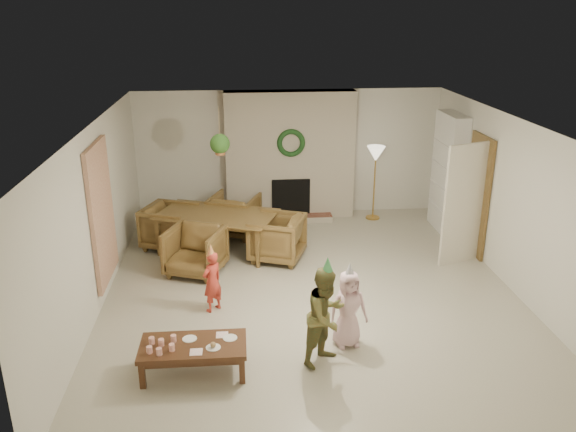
{
  "coord_description": "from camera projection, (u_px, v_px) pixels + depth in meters",
  "views": [
    {
      "loc": [
        -1.03,
        -7.71,
        4.01
      ],
      "look_at": [
        -0.3,
        0.4,
        1.05
      ],
      "focal_mm": 36.19,
      "sensor_mm": 36.0,
      "label": 1
    }
  ],
  "objects": [
    {
      "name": "dining_chair_near",
      "position": [
        195.0,
        251.0,
        9.11
      ],
      "size": [
        1.06,
        1.08,
        0.76
      ],
      "primitive_type": "imported",
      "rotation": [
        0.0,
        0.0,
        -0.37
      ],
      "color": "brown",
      "rests_on": "floor"
    },
    {
      "name": "door_leaf",
      "position": [
        464.0,
        205.0,
        9.32
      ],
      "size": [
        0.77,
        0.32,
        2.0
      ],
      "primitive_type": "cube",
      "rotation": [
        0.0,
        0.0,
        -1.22
      ],
      "color": "beige",
      "rests_on": "floor"
    },
    {
      "name": "cup_f",
      "position": [
        174.0,
        338.0,
        6.65
      ],
      "size": [
        0.07,
        0.07,
        0.08
      ],
      "primitive_type": "cylinder",
      "rotation": [
        0.0,
        0.0,
        -0.01
      ],
      "color": "white",
      "rests_on": "coffee_table_top"
    },
    {
      "name": "wall_left",
      "position": [
        96.0,
        218.0,
        7.99
      ],
      "size": [
        0.0,
        7.0,
        7.0
      ],
      "primitive_type": "plane",
      "rotation": [
        1.57,
        0.0,
        1.57
      ],
      "color": "silver",
      "rests_on": "floor"
    },
    {
      "name": "books_row_mid",
      "position": [
        445.0,
        178.0,
        10.77
      ],
      "size": [
        0.2,
        0.44,
        0.24
      ],
      "primitive_type": "cube",
      "color": "#21587C",
      "rests_on": "bookshelf_shelf_b"
    },
    {
      "name": "hanging_plant_cord",
      "position": [
        219.0,
        130.0,
        9.23
      ],
      "size": [
        0.01,
        0.01,
        0.7
      ],
      "primitive_type": "cylinder",
      "color": "tan",
      "rests_on": "ceiling"
    },
    {
      "name": "coffee_leg_br",
      "position": [
        242.0,
        346.0,
        6.96
      ],
      "size": [
        0.07,
        0.07,
        0.32
      ],
      "primitive_type": "cube",
      "rotation": [
        0.0,
        0.0,
        -0.01
      ],
      "color": "#4B2C19",
      "rests_on": "floor"
    },
    {
      "name": "napkin_right",
      "position": [
        222.0,
        335.0,
        6.8
      ],
      "size": [
        0.14,
        0.14,
        0.01
      ],
      "primitive_type": "cube",
      "rotation": [
        0.0,
        0.0,
        -0.01
      ],
      "color": "#FFBBC1",
      "rests_on": "coffee_table_top"
    },
    {
      "name": "cup_a",
      "position": [
        149.0,
        350.0,
        6.43
      ],
      "size": [
        0.07,
        0.07,
        0.08
      ],
      "primitive_type": "cylinder",
      "rotation": [
        0.0,
        0.0,
        -0.01
      ],
      "color": "white",
      "rests_on": "coffee_table_top"
    },
    {
      "name": "dining_table",
      "position": [
        216.0,
        233.0,
        9.91
      ],
      "size": [
        2.23,
        1.73,
        0.69
      ],
      "primitive_type": "imported",
      "rotation": [
        0.0,
        0.0,
        -0.37
      ],
      "color": "brown",
      "rests_on": "floor"
    },
    {
      "name": "cup_d",
      "position": [
        161.0,
        342.0,
        6.57
      ],
      "size": [
        0.07,
        0.07,
        0.08
      ],
      "primitive_type": "cylinder",
      "rotation": [
        0.0,
        0.0,
        -0.01
      ],
      "color": "white",
      "rests_on": "coffee_table_top"
    },
    {
      "name": "party_hat_red",
      "position": [
        211.0,
        250.0,
        7.8
      ],
      "size": [
        0.16,
        0.16,
        0.17
      ],
      "primitive_type": "cone",
      "rotation": [
        0.0,
        0.0,
        0.42
      ],
      "color": "gold",
      "rests_on": "child_red"
    },
    {
      "name": "napkin_left",
      "position": [
        196.0,
        352.0,
        6.46
      ],
      "size": [
        0.14,
        0.14,
        0.01
      ],
      "primitive_type": "cube",
      "rotation": [
        0.0,
        0.0,
        -0.01
      ],
      "color": "#FFBBC1",
      "rests_on": "coffee_table_top"
    },
    {
      "name": "books_row_upper",
      "position": [
        449.0,
        160.0,
        10.5
      ],
      "size": [
        0.2,
        0.36,
        0.22
      ],
      "primitive_type": "cube",
      "color": "#C37529",
      "rests_on": "bookshelf_shelf_c"
    },
    {
      "name": "floor_lamp_post",
      "position": [
        374.0,
        185.0,
        11.38
      ],
      "size": [
        0.03,
        0.03,
        1.32
      ],
      "primitive_type": "cylinder",
      "color": "gold",
      "rests_on": "floor"
    },
    {
      "name": "coffee_leg_fl",
      "position": [
        142.0,
        375.0,
        6.41
      ],
      "size": [
        0.07,
        0.07,
        0.32
      ],
      "primitive_type": "cube",
      "rotation": [
        0.0,
        0.0,
        -0.01
      ],
      "color": "#4B2C19",
      "rests_on": "floor"
    },
    {
      "name": "child_plaid",
      "position": [
        326.0,
        316.0,
        6.75
      ],
      "size": [
        0.75,
        0.74,
        1.21
      ],
      "primitive_type": "imported",
      "rotation": [
        0.0,
        0.0,
        0.73
      ],
      "color": "brown",
      "rests_on": "floor"
    },
    {
      "name": "floor_lamp_base",
      "position": [
        373.0,
        217.0,
        11.61
      ],
      "size": [
        0.27,
        0.27,
        0.03
      ],
      "primitive_type": "cylinder",
      "color": "gold",
      "rests_on": "floor"
    },
    {
      "name": "books_row_lower",
      "position": [
        446.0,
        202.0,
        10.72
      ],
      "size": [
        0.2,
        0.4,
        0.24
      ],
      "primitive_type": "cube",
      "color": "#AD3320",
      "rests_on": "bookshelf_shelf_a"
    },
    {
      "name": "child_red",
      "position": [
        212.0,
        282.0,
        7.97
      ],
      "size": [
        0.38,
        0.37,
        0.88
      ],
      "primitive_type": "imported",
      "rotation": [
        0.0,
        0.0,
        3.91
      ],
      "color": "#BD3528",
      "rests_on": "floor"
    },
    {
      "name": "plate_c",
      "position": [
        230.0,
        338.0,
        6.73
      ],
      "size": [
        0.17,
        0.17,
        0.01
      ],
      "primitive_type": "cylinder",
      "rotation": [
        0.0,
        0.0,
        -0.01
      ],
      "color": "white",
      "rests_on": "coffee_table_top"
    },
    {
      "name": "wall_back",
      "position": [
        289.0,
        153.0,
        11.52
      ],
      "size": [
        7.0,
        0.0,
        7.0
      ],
      "primitive_type": "plane",
      "rotation": [
        1.57,
        0.0,
        0.0
      ],
      "color": "silver",
      "rests_on": "floor"
    },
    {
      "name": "wall_right",
      "position": [
        514.0,
        206.0,
        8.5
      ],
      "size": [
        0.0,
        7.0,
        7.0
      ],
      "primitive_type": "plane",
      "rotation": [
        1.57,
        0.0,
        -1.57
      ],
      "color": "silver",
      "rests_on": "floor"
    },
    {
      "name": "cup_c",
      "position": [
        159.0,
        352.0,
        6.4
      ],
      "size": [
        0.07,
        0.07,
        0.08
      ],
      "primitive_type": "cylinder",
      "rotation": [
        0.0,
        0.0,
        -0.01
      ],
      "color": "white",
      "rests_on": "coffee_table_top"
    },
    {
      "name": "floor",
      "position": [
        310.0,
        290.0,
        8.67
      ],
      "size": [
        7.0,
        7.0,
        0.0
      ],
      "primitive_type": "plane",
      "color": "#B7B29E",
      "rests_on": "ground"
    },
    {
      "name": "party_hat_plaid",
      "position": [
        328.0,
        265.0,
        6.53
      ],
      "size": [
        0.19,
        0.19,
        0.2
      ],
      "primitive_type": "cone",
      "rotation": [
        0.0,
        0.0,
        0.38
      ],
      "color": "#48A95B",
      "rests_on": "child_plaid"
    },
    {
      "name": "coffee_table_apron",
      "position": [
        193.0,
        351.0,
        6.65
      ],
      "size": [
        1.12,
        0.52,
        0.07
      ],
      "primitive_type": "cube",
      "rotation": [
        0.0,
        0.0,
        -0.01
      ],
      "color": "#4B2C19",
      "rests_on": "floor"
    },
    {
      "name": "plate_a",
      "position": [
        190.0,
        339.0,
        6.71
      ],
      "size": [
        0.17,
        0.17,
        0.01
      ],
      "primitive_type": "cylinder",
      "rotation": [
        0.0,
        0.0,
        -0.01
      ],
      "color": "white",
      "rests_on": "coffee_table_top"
    },
    {
      "name": "plate_b",
      "position": [
        213.0,
        347.0,
        6.54
      ],
      "size": [
        0.17,
        0.17,
        0.01
      ],
      "primitive_type": "cylinder",
      "rotation": [
        0.0,
        0.0,
        -0.01
      ],
      "color": "white",
      "rests_on": "coffee_table_top"
    },
    {
      "name": "cup_b",
      "position": [
        152.0,
        341.0,
        6.61
      ],
      "size": [
        0.07,
        0.07,
        0.08
      ],
      "primitive_type": "cylinder",
      "rotation": [
        0.0,
        0.0,
        -0.01
      ],
      "color": "white",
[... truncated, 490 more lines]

